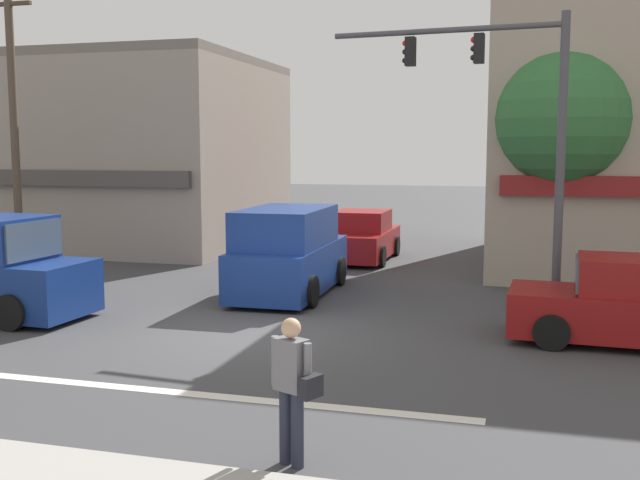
{
  "coord_description": "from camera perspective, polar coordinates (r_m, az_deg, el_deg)",
  "views": [
    {
      "loc": [
        4.94,
        -13.01,
        3.49
      ],
      "look_at": [
        0.75,
        2.0,
        1.6
      ],
      "focal_mm": 42.0,
      "sensor_mm": 36.0,
      "label": 1
    }
  ],
  "objects": [
    {
      "name": "ground_plane",
      "position": [
        14.34,
        -5.07,
        -7.19
      ],
      "size": [
        120.0,
        120.0,
        0.0
      ],
      "primitive_type": "plane",
      "color": "#3D3D3F"
    },
    {
      "name": "lane_marking_stripe",
      "position": [
        11.27,
        -11.49,
        -11.24
      ],
      "size": [
        9.0,
        0.24,
        0.01
      ],
      "primitive_type": "cube",
      "color": "silver",
      "rests_on": "ground"
    },
    {
      "name": "building_left_block",
      "position": [
        29.36,
        -16.21,
        6.39
      ],
      "size": [
        11.94,
        8.97,
        6.73
      ],
      "color": "gray",
      "rests_on": "ground"
    },
    {
      "name": "street_tree",
      "position": [
        19.98,
        17.91,
        8.67
      ],
      "size": [
        3.43,
        3.43,
        5.96
      ],
      "color": "#4C3823",
      "rests_on": "ground"
    },
    {
      "name": "utility_pole_near_left",
      "position": [
        22.59,
        -22.27,
        7.85
      ],
      "size": [
        1.4,
        0.22,
        7.82
      ],
      "color": "brown",
      "rests_on": "ground"
    },
    {
      "name": "utility_pole_far_right",
      "position": [
        20.3,
        21.73,
        8.53
      ],
      "size": [
        1.4,
        0.22,
        8.17
      ],
      "color": "brown",
      "rests_on": "ground"
    },
    {
      "name": "traffic_light_mast",
      "position": [
        15.97,
        14.43,
        9.16
      ],
      "size": [
        4.88,
        0.54,
        6.2
      ],
      "color": "#47474C",
      "rests_on": "ground"
    },
    {
      "name": "van_crossing_center",
      "position": [
        18.01,
        -2.41,
        -1.02
      ],
      "size": [
        2.12,
        4.64,
        2.11
      ],
      "color": "navy",
      "rests_on": "ground"
    },
    {
      "name": "sedan_approaching_near",
      "position": [
        14.53,
        22.44,
        -4.64
      ],
      "size": [
        4.17,
        2.01,
        1.58
      ],
      "color": "maroon",
      "rests_on": "ground"
    },
    {
      "name": "sedan_waiting_far",
      "position": [
        23.69,
        3.28,
        0.16
      ],
      "size": [
        1.89,
        4.11,
        1.58
      ],
      "color": "maroon",
      "rests_on": "ground"
    },
    {
      "name": "pedestrian_foreground_with_bag",
      "position": [
        8.33,
        -2.09,
        -10.81
      ],
      "size": [
        0.65,
        0.5,
        1.67
      ],
      "color": "#232838",
      "rests_on": "ground"
    }
  ]
}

